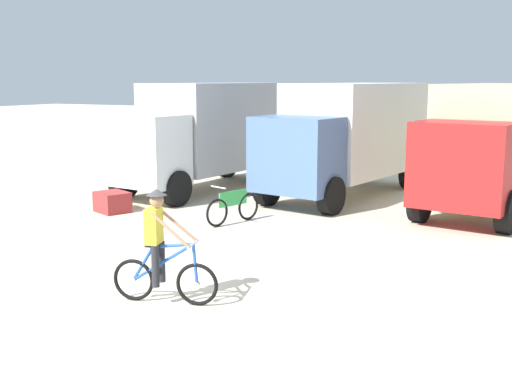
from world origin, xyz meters
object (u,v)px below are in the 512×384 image
object	(u,v)px
box_truck_white_box	(348,133)
box_truck_grey_hauler	(209,130)
box_truck_tan_camper	(497,140)
cyclist_orange_shirt	(161,251)
bicycle_spare	(233,207)
supply_crate	(112,202)

from	to	relation	value
box_truck_white_box	box_truck_grey_hauler	bearing A→B (deg)	-168.69
box_truck_tan_camper	cyclist_orange_shirt	world-z (taller)	box_truck_tan_camper
box_truck_tan_camper	bicycle_spare	world-z (taller)	box_truck_tan_camper
supply_crate	box_truck_grey_hauler	bearing A→B (deg)	83.88
supply_crate	box_truck_white_box	bearing A→B (deg)	46.95
box_truck_grey_hauler	supply_crate	size ratio (longest dim) A/B	8.16
cyclist_orange_shirt	bicycle_spare	distance (m)	5.64
box_truck_white_box	supply_crate	bearing A→B (deg)	-133.05
box_truck_tan_camper	supply_crate	bearing A→B (deg)	-151.03
cyclist_orange_shirt	bicycle_spare	size ratio (longest dim) A/B	1.09
box_truck_grey_hauler	bicycle_spare	size ratio (longest dim) A/B	4.21
supply_crate	cyclist_orange_shirt	bearing A→B (deg)	-44.98
box_truck_grey_hauler	box_truck_white_box	xyz separation A→B (m)	(4.33, 0.87, 0.00)
box_truck_grey_hauler	bicycle_spare	xyz separation A→B (m)	(3.04, -4.01, -1.48)
box_truck_tan_camper	bicycle_spare	size ratio (longest dim) A/B	4.22
box_truck_white_box	bicycle_spare	distance (m)	5.26
cyclist_orange_shirt	box_truck_grey_hauler	bearing A→B (deg)	116.47
box_truck_tan_camper	supply_crate	distance (m)	10.38
box_truck_white_box	supply_crate	size ratio (longest dim) A/B	8.22
box_truck_grey_hauler	box_truck_tan_camper	world-z (taller)	same
bicycle_spare	box_truck_grey_hauler	bearing A→B (deg)	127.16
box_truck_tan_camper	bicycle_spare	distance (m)	7.38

